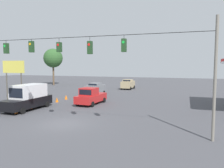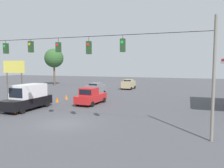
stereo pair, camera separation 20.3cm
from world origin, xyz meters
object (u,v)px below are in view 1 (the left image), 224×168
object	(u,v)px
traffic_cone_nearest	(16,110)
traffic_cone_third	(47,102)
overhead_signal_span	(60,63)
sedan_tan_withflow_deep	(128,84)
roadside_billboard	(14,71)
sedan_grey_withflow_far	(95,89)
traffic_cone_fifth	(66,97)
tree_horizon_left	(53,58)
box_truck_black_parked_shoulder	(28,97)
pedestrian	(11,98)
traffic_cone_second	(30,106)
pickup_truck_red_withflow_mid	(91,96)
traffic_cone_fourth	(57,100)

from	to	relation	value
traffic_cone_nearest	traffic_cone_third	xyz separation A→B (m)	(-0.04, -5.06, 0.00)
overhead_signal_span	sedan_tan_withflow_deep	size ratio (longest dim) A/B	5.51
roadside_billboard	sedan_grey_withflow_far	bearing A→B (deg)	-137.19
traffic_cone_third	traffic_cone_fifth	size ratio (longest dim) A/B	1.00
sedan_grey_withflow_far	tree_horizon_left	bearing A→B (deg)	-38.01
overhead_signal_span	traffic_cone_third	size ratio (longest dim) A/B	35.36
box_truck_black_parked_shoulder	pedestrian	xyz separation A→B (m)	(3.69, -1.28, -0.45)
traffic_cone_second	pickup_truck_red_withflow_mid	bearing A→B (deg)	-136.33
tree_horizon_left	box_truck_black_parked_shoulder	bearing A→B (deg)	118.62
box_truck_black_parked_shoulder	traffic_cone_fifth	bearing A→B (deg)	-92.03
pickup_truck_red_withflow_mid	traffic_cone_third	world-z (taller)	pickup_truck_red_withflow_mid
box_truck_black_parked_shoulder	pedestrian	bearing A→B (deg)	-19.19
box_truck_black_parked_shoulder	pickup_truck_red_withflow_mid	xyz separation A→B (m)	(-5.25, -5.18, -0.39)
tree_horizon_left	sedan_grey_withflow_far	bearing A→B (deg)	141.99
roadside_billboard	tree_horizon_left	size ratio (longest dim) A/B	0.62
box_truck_black_parked_shoulder	traffic_cone_fifth	xyz separation A→B (m)	(-0.27, -7.58, -1.04)
traffic_cone_nearest	traffic_cone_second	world-z (taller)	same
sedan_grey_withflow_far	traffic_cone_third	distance (m)	10.30
box_truck_black_parked_shoulder	pedestrian	size ratio (longest dim) A/B	3.37
traffic_cone_third	roadside_billboard	distance (m)	7.87
sedan_grey_withflow_far	pickup_truck_red_withflow_mid	distance (m)	8.26
pickup_truck_red_withflow_mid	pedestrian	xyz separation A→B (m)	(8.94, 3.89, -0.06)
overhead_signal_span	pedestrian	size ratio (longest dim) A/B	12.67
traffic_cone_second	tree_horizon_left	size ratio (longest dim) A/B	0.07
sedan_grey_withflow_far	tree_horizon_left	distance (m)	21.89
pickup_truck_red_withflow_mid	traffic_cone_third	distance (m)	5.47
box_truck_black_parked_shoulder	traffic_cone_third	distance (m)	3.13
box_truck_black_parked_shoulder	roadside_billboard	xyz separation A→B (m)	(6.35, -4.77, 2.73)
sedan_grey_withflow_far	traffic_cone_fifth	world-z (taller)	sedan_grey_withflow_far
tree_horizon_left	traffic_cone_third	bearing A→B (deg)	122.14
box_truck_black_parked_shoulder	traffic_cone_fourth	distance (m)	5.20
sedan_tan_withflow_deep	traffic_cone_fourth	xyz separation A→B (m)	(4.87, 18.38, -0.70)
overhead_signal_span	traffic_cone_third	xyz separation A→B (m)	(6.69, -7.39, -4.80)
overhead_signal_span	traffic_cone_nearest	distance (m)	8.59
overhead_signal_span	box_truck_black_parked_shoulder	world-z (taller)	overhead_signal_span
traffic_cone_fourth	tree_horizon_left	xyz separation A→B (m)	(14.57, -20.93, 6.22)
pickup_truck_red_withflow_mid	traffic_cone_second	world-z (taller)	pickup_truck_red_withflow_mid
sedan_tan_withflow_deep	roadside_billboard	bearing A→B (deg)	58.18
pickup_truck_red_withflow_mid	pedestrian	bearing A→B (deg)	23.55
sedan_tan_withflow_deep	pickup_truck_red_withflow_mid	xyz separation A→B (m)	(-0.00, 18.29, -0.05)
box_truck_black_parked_shoulder	traffic_cone_fourth	xyz separation A→B (m)	(-0.38, -5.08, -1.04)
traffic_cone_nearest	tree_horizon_left	xyz separation A→B (m)	(14.46, -28.14, 6.22)
sedan_tan_withflow_deep	traffic_cone_second	bearing A→B (deg)	77.47
tree_horizon_left	roadside_billboard	bearing A→B (deg)	110.26
pedestrian	pickup_truck_red_withflow_mid	bearing A→B (deg)	-156.45
sedan_tan_withflow_deep	tree_horizon_left	distance (m)	20.37
traffic_cone_fourth	pickup_truck_red_withflow_mid	bearing A→B (deg)	-178.87
traffic_cone_fourth	roadside_billboard	xyz separation A→B (m)	(6.73, 0.31, 3.77)
traffic_cone_third	traffic_cone_nearest	bearing A→B (deg)	89.50
sedan_tan_withflow_deep	traffic_cone_third	world-z (taller)	sedan_tan_withflow_deep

